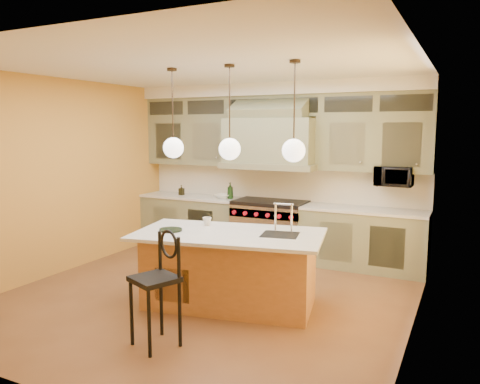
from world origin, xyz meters
The scene contains 18 objects.
floor centered at (0.00, 0.00, 0.00)m, with size 5.00×5.00×0.00m, color brown.
ceiling centered at (0.00, 0.00, 2.90)m, with size 5.00×5.00×0.00m, color white.
wall_back centered at (0.00, 2.50, 1.45)m, with size 5.00×5.00×0.00m, color #C68C36.
wall_front centered at (0.00, -2.50, 1.45)m, with size 5.00×5.00×0.00m, color #C68C36.
wall_left centered at (-2.50, 0.00, 1.45)m, with size 5.00×5.00×0.00m, color #C68C36.
wall_right centered at (2.50, 0.00, 1.45)m, with size 5.00×5.00×0.00m, color #C68C36.
back_cabinetry centered at (0.00, 2.23, 1.43)m, with size 5.00×0.77×2.90m.
range centered at (0.00, 2.14, 0.49)m, with size 1.20×0.74×0.96m.
kitchen_island centered at (0.41, -0.10, 0.47)m, with size 2.43×1.61×1.35m.
counter_stool centered at (0.25, -1.37, 0.66)m, with size 0.53×0.53×1.16m.
microwave centered at (1.95, 2.25, 1.45)m, with size 0.54×0.37×0.30m, color black.
oil_bottle_a centered at (-0.77, 2.15, 1.08)m, with size 0.11×0.11×0.28m, color black.
oil_bottle_b centered at (-1.78, 2.15, 1.03)m, with size 0.08×0.08×0.18m, color black.
fruit_bowl centered at (-0.91, 2.15, 0.98)m, with size 0.29×0.29×0.07m, color white.
cup centered at (-0.03, 0.10, 0.97)m, with size 0.11×0.11×0.11m, color silver.
pendant_left centered at (-0.40, -0.09, 1.95)m, with size 0.26×0.26×1.11m.
pendant_center centered at (0.40, -0.09, 1.95)m, with size 0.26×0.26×1.11m.
pendant_right centered at (1.20, -0.09, 1.95)m, with size 0.26×0.26×1.11m.
Camera 1 is at (2.97, -5.01, 2.17)m, focal length 35.00 mm.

